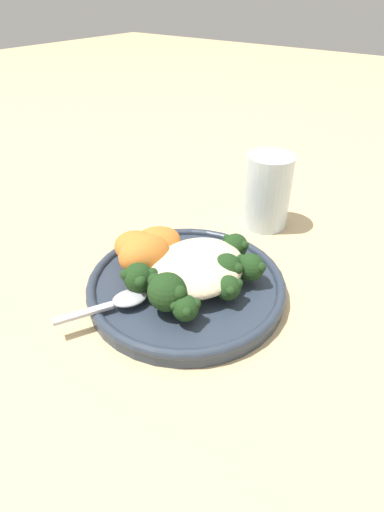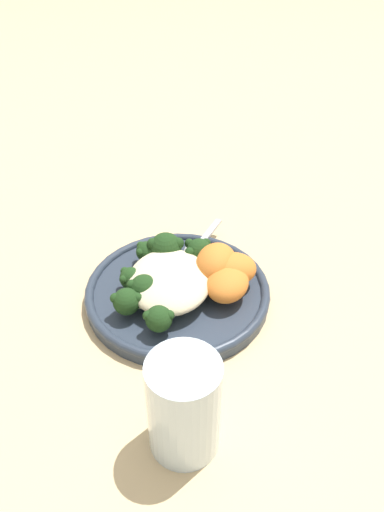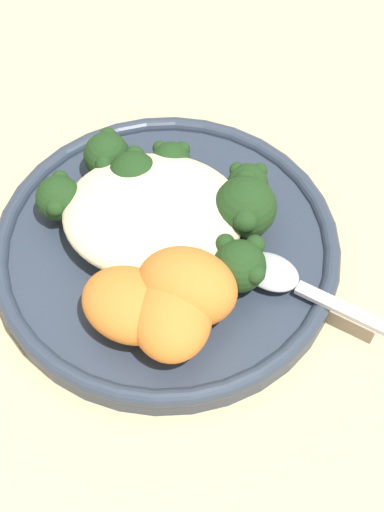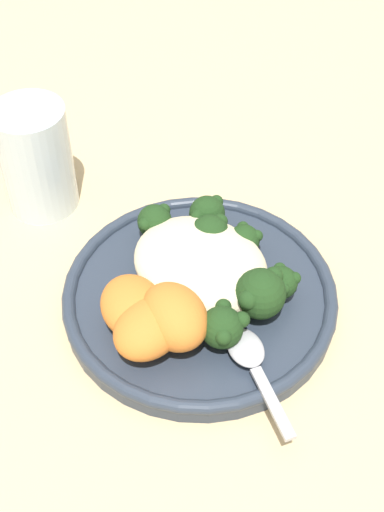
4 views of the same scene
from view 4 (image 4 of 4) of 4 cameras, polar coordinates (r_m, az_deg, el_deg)
ground_plane at (r=0.62m, az=0.14°, el=-5.16°), size 4.00×4.00×0.00m
plate at (r=0.63m, az=0.62°, el=-3.21°), size 0.24×0.24×0.02m
quinoa_mound at (r=0.61m, az=0.66°, el=-0.63°), size 0.12×0.11×0.03m
broccoli_stalk_0 at (r=0.58m, az=1.78°, el=-5.21°), size 0.10×0.04×0.04m
broccoli_stalk_1 at (r=0.59m, az=4.79°, el=-2.94°), size 0.11×0.07×0.04m
broccoli_stalk_2 at (r=0.61m, az=5.03°, el=-2.12°), size 0.11×0.08×0.03m
broccoli_stalk_3 at (r=0.63m, az=2.05°, el=0.22°), size 0.05×0.11×0.03m
broccoli_stalk_4 at (r=0.63m, az=0.96°, el=1.22°), size 0.04×0.10×0.04m
broccoli_stalk_5 at (r=0.65m, az=0.47°, el=2.18°), size 0.05×0.12×0.03m
broccoli_stalk_6 at (r=0.64m, az=-2.82°, el=1.83°), size 0.08×0.07×0.03m
sweet_potato_chunk_0 at (r=0.58m, az=-4.77°, el=-4.04°), size 0.08×0.07×0.04m
sweet_potato_chunk_1 at (r=0.57m, az=-1.47°, el=-4.87°), size 0.08×0.07×0.05m
sweet_potato_chunk_2 at (r=0.57m, az=-3.35°, el=-5.85°), size 0.06×0.07×0.04m
spoon at (r=0.57m, az=4.69°, el=-8.09°), size 0.10×0.07×0.01m
water_glass at (r=0.71m, az=-12.37°, el=7.61°), size 0.07×0.07×0.11m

